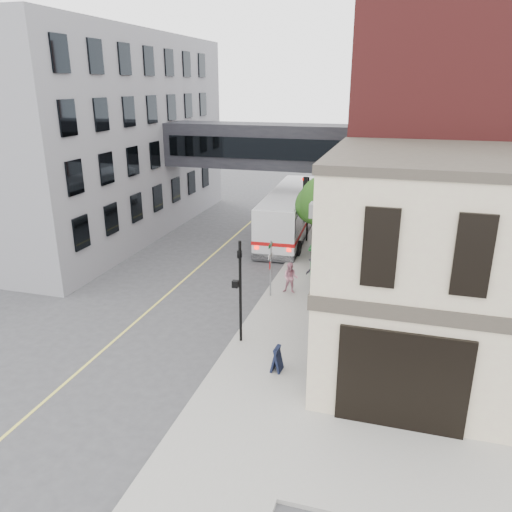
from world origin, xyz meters
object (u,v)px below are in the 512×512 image
Objects in this scene: pedestrian_c at (315,272)px; newspaper_box at (315,267)px; pedestrian_b at (291,278)px; pedestrian_a at (321,263)px; sandwich_board at (277,359)px; bus at (290,211)px.

newspaper_box is at bearing 132.79° from pedestrian_c.
pedestrian_a is at bearing 64.19° from pedestrian_b.
pedestrian_c is 1.91m from newspaper_box.
sandwich_board is at bearing -83.39° from pedestrian_b.
pedestrian_c is at bearing -69.69° from bus.
pedestrian_a is at bearing 119.39° from pedestrian_c.
pedestrian_b is at bearing -120.00° from newspaper_box.
newspaper_box is 0.95× the size of sandwich_board.
bus is 8.77m from pedestrian_a.
bus is at bearing 105.56° from sandwich_board.
sandwich_board is (-0.03, -10.28, -0.33)m from pedestrian_a.
bus is 13.09× the size of newspaper_box.
pedestrian_b is 1.54m from pedestrian_c.
newspaper_box is (0.77, 2.93, -0.35)m from pedestrian_b.
pedestrian_a is at bearing 94.16° from sandwich_board.
bus reaches higher than pedestrian_b.
newspaper_box is (-0.31, 1.84, -0.42)m from pedestrian_c.
pedestrian_c reaches higher than sandwich_board.
pedestrian_b is (2.45, -10.64, -0.88)m from bus.
pedestrian_a is 1.64m from pedestrian_c.
pedestrian_a is 1.00× the size of pedestrian_b.
sandwich_board is at bearing -78.78° from bus.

